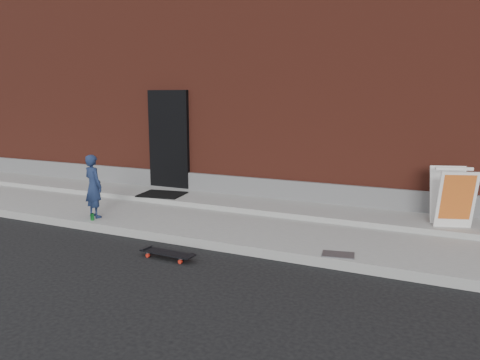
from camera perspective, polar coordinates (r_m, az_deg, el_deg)
The scene contains 10 objects.
ground at distance 7.49m, azimuth -4.41°, elevation -8.39°, with size 80.00×80.00×0.00m, color black.
sidewalk at distance 8.74m, azimuth 0.48°, elevation -5.13°, with size 20.00×3.00×0.15m, color gray.
apron at distance 9.51m, azimuth 2.76°, elevation -3.11°, with size 20.00×1.20×0.10m, color gray.
building at distance 13.62m, azimuth 10.43°, elevation 10.47°, with size 20.00×8.10×5.00m.
child at distance 9.08m, azimuth -17.44°, elevation -0.72°, with size 0.43×0.28×1.18m, color #1B284C.
skateboard at distance 7.11m, azimuth -8.85°, elevation -8.84°, with size 0.85×0.25×0.10m.
pizza_sign at distance 8.49m, azimuth 24.49°, elevation -1.88°, with size 0.78×0.85×0.99m.
soda_can at distance 8.96m, azimuth -17.57°, elevation -4.30°, with size 0.07×0.07×0.13m, color #1C8D32.
doormat at distance 10.40m, azimuth -9.47°, elevation -1.73°, with size 0.93×0.75×0.03m, color black.
utility_plate at distance 6.88m, azimuth 11.88°, elevation -8.89°, with size 0.45×0.29×0.01m, color #5A5B60.
Camera 1 is at (3.55, -6.15, 2.37)m, focal length 35.00 mm.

